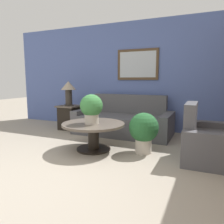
{
  "coord_description": "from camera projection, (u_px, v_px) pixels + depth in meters",
  "views": [
    {
      "loc": [
        1.75,
        -1.96,
        1.22
      ],
      "look_at": [
        -0.01,
        2.02,
        0.57
      ],
      "focal_mm": 35.0,
      "sensor_mm": 36.0,
      "label": 1
    }
  ],
  "objects": [
    {
      "name": "potted_plant_on_table",
      "position": [
        91.0,
        108.0,
        3.68
      ],
      "size": [
        0.39,
        0.39,
        0.5
      ],
      "color": "beige",
      "rests_on": "coffee_table"
    },
    {
      "name": "coffee_table",
      "position": [
        93.0,
        130.0,
        3.79
      ],
      "size": [
        1.08,
        1.08,
        0.48
      ],
      "color": "black",
      "rests_on": "ground_plane"
    },
    {
      "name": "wall_back",
      "position": [
        132.0,
        76.0,
        5.36
      ],
      "size": [
        6.86,
        0.09,
        2.6
      ],
      "color": "#5166A8",
      "rests_on": "ground_plane"
    },
    {
      "name": "couch_main",
      "position": [
        124.0,
        122.0,
        4.95
      ],
      "size": [
        2.15,
        0.99,
        0.87
      ],
      "color": "#4C4C51",
      "rests_on": "ground_plane"
    },
    {
      "name": "potted_plant_floor",
      "position": [
        144.0,
        130.0,
        3.62
      ],
      "size": [
        0.49,
        0.49,
        0.68
      ],
      "color": "beige",
      "rests_on": "ground_plane"
    },
    {
      "name": "ground_plane",
      "position": [
        46.0,
        181.0,
        2.65
      ],
      "size": [
        20.0,
        20.0,
        0.0
      ],
      "primitive_type": "plane",
      "color": "gray"
    },
    {
      "name": "side_table",
      "position": [
        69.0,
        117.0,
        5.4
      ],
      "size": [
        0.5,
        0.5,
        0.59
      ],
      "color": "black",
      "rests_on": "ground_plane"
    },
    {
      "name": "armchair",
      "position": [
        213.0,
        143.0,
        3.28
      ],
      "size": [
        0.92,
        1.05,
        0.87
      ],
      "rotation": [
        0.0,
        0.0,
        1.58
      ],
      "color": "#4C4C51",
      "rests_on": "ground_plane"
    },
    {
      "name": "table_lamp",
      "position": [
        69.0,
        89.0,
        5.3
      ],
      "size": [
        0.37,
        0.37,
        0.59
      ],
      "color": "#2D2823",
      "rests_on": "side_table"
    }
  ]
}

